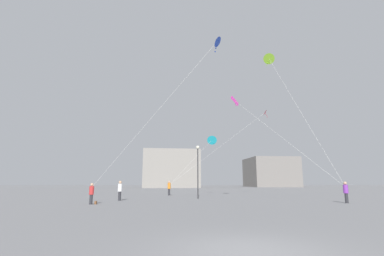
% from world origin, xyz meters
% --- Properties ---
extents(ground_plane, '(300.00, 300.00, 0.00)m').
position_xyz_m(ground_plane, '(0.00, 0.00, 0.00)').
color(ground_plane, slate).
extents(person_in_red, '(0.35, 0.35, 1.62)m').
position_xyz_m(person_in_red, '(-7.97, 15.64, 0.89)').
color(person_in_red, '#2D2D33').
rests_on(person_in_red, ground_plane).
extents(person_in_white, '(0.39, 0.39, 1.81)m').
position_xyz_m(person_in_white, '(-6.51, 20.00, 0.99)').
color(person_in_white, '#2D2D33').
rests_on(person_in_white, ground_plane).
extents(person_in_purple, '(0.38, 0.38, 1.74)m').
position_xyz_m(person_in_purple, '(12.58, 15.08, 0.95)').
color(person_in_purple, '#2D2D33').
rests_on(person_in_purple, ground_plane).
extents(person_in_orange, '(0.40, 0.40, 1.85)m').
position_xyz_m(person_in_orange, '(-1.85, 29.88, 1.02)').
color(person_in_orange, '#2D2D33').
rests_on(person_in_orange, ground_plane).
extents(kite_cobalt_diamond, '(9.99, 3.74, 11.46)m').
position_xyz_m(kite_cobalt_diamond, '(1.36, 12.49, 12.10)').
color(kite_cobalt_diamond, blue).
extents(kite_cyan_diamond, '(6.37, 0.97, 6.58)m').
position_xyz_m(kite_cyan_diamond, '(3.80, 29.62, 7.25)').
color(kite_cyan_diamond, '#1EB2C6').
extents(kite_lime_diamond, '(3.98, 7.52, 14.95)m').
position_xyz_m(kite_lime_diamond, '(9.39, 21.86, 15.56)').
color(kite_lime_diamond, '#8CD12D').
extents(kite_crimson_delta, '(14.45, 2.54, 10.88)m').
position_xyz_m(kite_crimson_delta, '(11.64, 31.71, 11.43)').
color(kite_crimson_delta, red).
extents(kite_magenta_delta, '(8.18, 7.00, 9.52)m').
position_xyz_m(kite_magenta_delta, '(5.21, 21.17, 10.18)').
color(kite_magenta_delta, '#D12899').
extents(building_left_hall, '(17.47, 10.99, 11.54)m').
position_xyz_m(building_left_hall, '(-1.00, 80.67, 5.77)').
color(building_left_hall, gray).
rests_on(building_left_hall, ground_plane).
extents(building_centre_hall, '(15.99, 17.04, 10.25)m').
position_xyz_m(building_centre_hall, '(35.00, 92.20, 5.13)').
color(building_centre_hall, gray).
rests_on(building_centre_hall, ground_plane).
extents(lamppost_east, '(0.36, 0.36, 5.55)m').
position_xyz_m(lamppost_east, '(1.11, 22.44, 3.67)').
color(lamppost_east, '#2D2D30').
rests_on(lamppost_east, ground_plane).
extents(handbag_beside_flyer, '(0.14, 0.32, 0.24)m').
position_xyz_m(handbag_beside_flyer, '(-7.62, 15.74, 0.12)').
color(handbag_beside_flyer, brown).
rests_on(handbag_beside_flyer, ground_plane).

